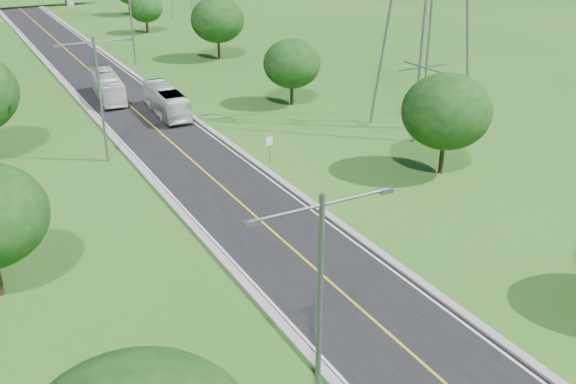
% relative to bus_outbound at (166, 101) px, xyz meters
% --- Properties ---
extents(ground, '(260.00, 260.00, 0.00)m').
position_rel_bus_outbound_xyz_m(ground, '(-2.41, 5.10, -1.43)').
color(ground, '#225818').
rests_on(ground, ground).
extents(road, '(8.00, 150.00, 0.06)m').
position_rel_bus_outbound_xyz_m(road, '(-2.41, 11.10, -1.40)').
color(road, black).
rests_on(road, ground).
extents(curb_left, '(0.50, 150.00, 0.22)m').
position_rel_bus_outbound_xyz_m(curb_left, '(-6.66, 11.10, -1.32)').
color(curb_left, gray).
rests_on(curb_left, ground).
extents(curb_right, '(0.50, 150.00, 0.22)m').
position_rel_bus_outbound_xyz_m(curb_right, '(1.84, 11.10, -1.32)').
color(curb_right, gray).
rests_on(curb_right, ground).
extents(speed_limit_sign, '(0.55, 0.09, 2.40)m').
position_rel_bus_outbound_xyz_m(speed_limit_sign, '(2.79, -16.91, 0.17)').
color(speed_limit_sign, slate).
rests_on(speed_limit_sign, ground).
extents(streetlight_near_left, '(5.90, 0.25, 10.00)m').
position_rel_bus_outbound_xyz_m(streetlight_near_left, '(-8.41, -42.90, 4.52)').
color(streetlight_near_left, slate).
rests_on(streetlight_near_left, ground).
extents(streetlight_mid_left, '(5.90, 0.25, 10.00)m').
position_rel_bus_outbound_xyz_m(streetlight_mid_left, '(-8.41, -9.90, 4.52)').
color(streetlight_mid_left, slate).
rests_on(streetlight_mid_left, ground).
extents(streetlight_far_right, '(5.90, 0.25, 10.00)m').
position_rel_bus_outbound_xyz_m(streetlight_far_right, '(3.59, 23.10, 4.52)').
color(streetlight_far_right, slate).
rests_on(streetlight_far_right, ground).
extents(tree_rb, '(6.72, 6.72, 7.82)m').
position_rel_bus_outbound_xyz_m(tree_rb, '(13.59, -24.90, 3.53)').
color(tree_rb, black).
rests_on(tree_rb, ground).
extents(tree_rc, '(5.88, 5.88, 6.84)m').
position_rel_bus_outbound_xyz_m(tree_rc, '(12.59, -2.90, 2.91)').
color(tree_rc, black).
rests_on(tree_rc, ground).
extents(tree_rd, '(7.14, 7.14, 8.30)m').
position_rel_bus_outbound_xyz_m(tree_rd, '(14.59, 21.10, 3.84)').
color(tree_rd, black).
rests_on(tree_rd, ground).
extents(tree_re, '(5.46, 5.46, 6.35)m').
position_rel_bus_outbound_xyz_m(tree_re, '(12.09, 45.10, 2.60)').
color(tree_re, black).
rests_on(tree_re, ground).
extents(bus_outbound, '(2.85, 9.94, 2.74)m').
position_rel_bus_outbound_xyz_m(bus_outbound, '(0.00, 0.00, 0.00)').
color(bus_outbound, white).
rests_on(bus_outbound, road).
extents(bus_inbound, '(3.22, 9.97, 2.73)m').
position_rel_bus_outbound_xyz_m(bus_inbound, '(-3.66, 8.26, -0.00)').
color(bus_inbound, white).
rests_on(bus_inbound, road).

